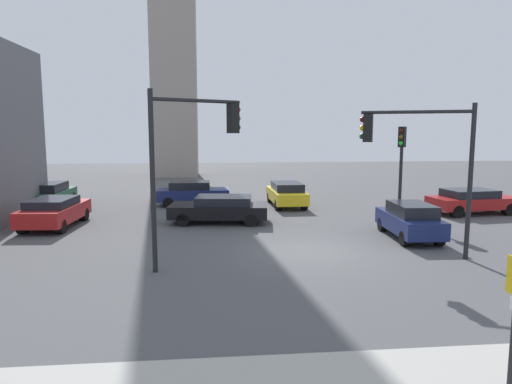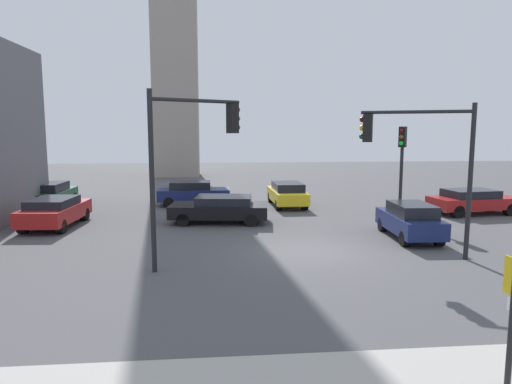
{
  "view_description": "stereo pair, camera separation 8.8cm",
  "coord_description": "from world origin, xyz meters",
  "px_view_note": "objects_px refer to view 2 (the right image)",
  "views": [
    {
      "loc": [
        -3.6,
        -16.38,
        4.47
      ],
      "look_at": [
        -1.67,
        3.16,
        1.81
      ],
      "focal_mm": 32.64,
      "sensor_mm": 36.0,
      "label": 1
    },
    {
      "loc": [
        -3.51,
        -16.39,
        4.47
      ],
      "look_at": [
        -1.67,
        3.16,
        1.81
      ],
      "focal_mm": 32.64,
      "sensor_mm": 36.0,
      "label": 2
    }
  ],
  "objects_px": {
    "car_1": "(287,194)",
    "car_4": "(220,208)",
    "traffic_light_0": "(193,144)",
    "car_0": "(410,220)",
    "car_3": "(55,211)",
    "car_5": "(473,201)",
    "traffic_light_2": "(418,148)",
    "car_6": "(50,194)",
    "traffic_light_1": "(402,155)",
    "car_2": "(193,193)"
  },
  "relations": [
    {
      "from": "car_3",
      "to": "traffic_light_2",
      "type": "bearing_deg",
      "value": -109.02
    },
    {
      "from": "traffic_light_0",
      "to": "car_5",
      "type": "distance_m",
      "value": 16.71
    },
    {
      "from": "car_2",
      "to": "car_4",
      "type": "height_order",
      "value": "car_2"
    },
    {
      "from": "traffic_light_2",
      "to": "car_4",
      "type": "relative_size",
      "value": 1.1
    },
    {
      "from": "traffic_light_1",
      "to": "car_4",
      "type": "height_order",
      "value": "traffic_light_1"
    },
    {
      "from": "traffic_light_2",
      "to": "car_5",
      "type": "distance_m",
      "value": 10.47
    },
    {
      "from": "traffic_light_1",
      "to": "traffic_light_2",
      "type": "xyz_separation_m",
      "value": [
        -2.09,
        -6.36,
        0.58
      ]
    },
    {
      "from": "car_1",
      "to": "car_4",
      "type": "xyz_separation_m",
      "value": [
        -3.97,
        -4.44,
        -0.05
      ]
    },
    {
      "from": "car_3",
      "to": "car_6",
      "type": "xyz_separation_m",
      "value": [
        -2.11,
        5.71,
        0.02
      ]
    },
    {
      "from": "car_0",
      "to": "car_3",
      "type": "distance_m",
      "value": 15.74
    },
    {
      "from": "car_1",
      "to": "car_6",
      "type": "relative_size",
      "value": 1.0
    },
    {
      "from": "traffic_light_0",
      "to": "traffic_light_1",
      "type": "relative_size",
      "value": 1.24
    },
    {
      "from": "traffic_light_1",
      "to": "car_3",
      "type": "xyz_separation_m",
      "value": [
        -16.47,
        -0.16,
        -2.49
      ]
    },
    {
      "from": "car_3",
      "to": "car_6",
      "type": "height_order",
      "value": "car_6"
    },
    {
      "from": "traffic_light_0",
      "to": "traffic_light_1",
      "type": "height_order",
      "value": "traffic_light_0"
    },
    {
      "from": "traffic_light_2",
      "to": "car_3",
      "type": "xyz_separation_m",
      "value": [
        -14.38,
        6.2,
        -3.07
      ]
    },
    {
      "from": "car_5",
      "to": "car_0",
      "type": "bearing_deg",
      "value": -144.73
    },
    {
      "from": "car_0",
      "to": "car_5",
      "type": "height_order",
      "value": "car_0"
    },
    {
      "from": "traffic_light_2",
      "to": "car_1",
      "type": "distance_m",
      "value": 11.68
    },
    {
      "from": "car_2",
      "to": "car_4",
      "type": "relative_size",
      "value": 0.86
    },
    {
      "from": "car_0",
      "to": "car_3",
      "type": "relative_size",
      "value": 0.9
    },
    {
      "from": "traffic_light_1",
      "to": "car_2",
      "type": "xyz_separation_m",
      "value": [
        -10.38,
        5.42,
        -2.48
      ]
    },
    {
      "from": "traffic_light_2",
      "to": "car_3",
      "type": "relative_size",
      "value": 1.2
    },
    {
      "from": "car_0",
      "to": "car_5",
      "type": "bearing_deg",
      "value": -45.65
    },
    {
      "from": "traffic_light_2",
      "to": "car_5",
      "type": "bearing_deg",
      "value": -106.14
    },
    {
      "from": "car_3",
      "to": "car_5",
      "type": "relative_size",
      "value": 0.94
    },
    {
      "from": "car_1",
      "to": "car_6",
      "type": "distance_m",
      "value": 13.71
    },
    {
      "from": "car_1",
      "to": "car_4",
      "type": "relative_size",
      "value": 0.88
    },
    {
      "from": "traffic_light_1",
      "to": "car_4",
      "type": "distance_m",
      "value": 9.23
    },
    {
      "from": "car_1",
      "to": "traffic_light_1",
      "type": "bearing_deg",
      "value": -134.12
    },
    {
      "from": "car_2",
      "to": "car_5",
      "type": "height_order",
      "value": "car_2"
    },
    {
      "from": "car_2",
      "to": "car_6",
      "type": "height_order",
      "value": "car_6"
    },
    {
      "from": "car_2",
      "to": "car_4",
      "type": "bearing_deg",
      "value": -74.36
    },
    {
      "from": "traffic_light_1",
      "to": "car_6",
      "type": "height_order",
      "value": "traffic_light_1"
    },
    {
      "from": "car_5",
      "to": "car_6",
      "type": "bearing_deg",
      "value": 162.64
    },
    {
      "from": "car_5",
      "to": "traffic_light_1",
      "type": "bearing_deg",
      "value": -172.05
    },
    {
      "from": "traffic_light_0",
      "to": "traffic_light_1",
      "type": "distance_m",
      "value": 11.97
    },
    {
      "from": "traffic_light_0",
      "to": "traffic_light_1",
      "type": "bearing_deg",
      "value": 2.73
    },
    {
      "from": "traffic_light_0",
      "to": "car_3",
      "type": "distance_m",
      "value": 9.89
    },
    {
      "from": "traffic_light_1",
      "to": "traffic_light_2",
      "type": "bearing_deg",
      "value": 21.14
    },
    {
      "from": "car_5",
      "to": "traffic_light_2",
      "type": "bearing_deg",
      "value": -137.75
    },
    {
      "from": "car_2",
      "to": "car_6",
      "type": "bearing_deg",
      "value": 178.95
    },
    {
      "from": "car_1",
      "to": "traffic_light_2",
      "type": "bearing_deg",
      "value": -166.79
    },
    {
      "from": "car_6",
      "to": "car_1",
      "type": "bearing_deg",
      "value": -92.23
    },
    {
      "from": "car_1",
      "to": "car_2",
      "type": "relative_size",
      "value": 1.03
    },
    {
      "from": "car_3",
      "to": "car_5",
      "type": "distance_m",
      "value": 21.0
    },
    {
      "from": "car_3",
      "to": "car_6",
      "type": "distance_m",
      "value": 6.09
    },
    {
      "from": "traffic_light_0",
      "to": "car_4",
      "type": "xyz_separation_m",
      "value": [
        0.97,
        6.85,
        -3.31
      ]
    },
    {
      "from": "traffic_light_2",
      "to": "car_2",
      "type": "relative_size",
      "value": 1.28
    },
    {
      "from": "car_5",
      "to": "car_6",
      "type": "relative_size",
      "value": 1.1
    }
  ]
}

